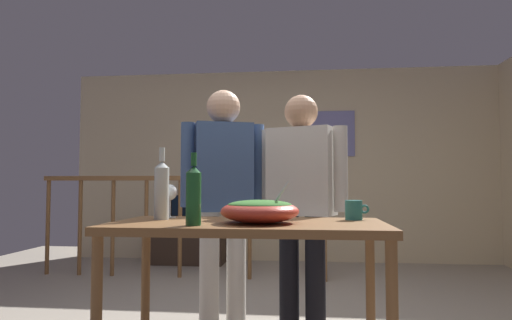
{
  "coord_description": "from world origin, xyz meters",
  "views": [
    {
      "loc": [
        0.31,
        -2.83,
        1.01
      ],
      "look_at": [
        0.03,
        -0.3,
        1.15
      ],
      "focal_mm": 30.83,
      "sensor_mm": 36.0,
      "label": 1
    }
  ],
  "objects_px": {
    "flat_screen_tv": "(189,207)",
    "person_standing_right": "(302,193)",
    "wine_glass": "(170,194)",
    "wine_bottle_green": "(194,194)",
    "serving_table": "(248,241)",
    "salad_bowl": "(260,210)",
    "wine_bottle_clear": "(162,189)",
    "mug_teal": "(354,210)",
    "framed_picture": "(331,134)",
    "stair_railing": "(219,214)",
    "person_standing_left": "(223,190)",
    "tv_console": "(189,244)"
  },
  "relations": [
    {
      "from": "framed_picture",
      "to": "wine_bottle_clear",
      "type": "bearing_deg",
      "value": -107.36
    },
    {
      "from": "person_standing_left",
      "to": "flat_screen_tv",
      "type": "bearing_deg",
      "value": -89.96
    },
    {
      "from": "stair_railing",
      "to": "person_standing_left",
      "type": "distance_m",
      "value": 1.83
    },
    {
      "from": "wine_bottle_clear",
      "to": "tv_console",
      "type": "bearing_deg",
      "value": 102.35
    },
    {
      "from": "wine_glass",
      "to": "wine_bottle_clear",
      "type": "height_order",
      "value": "wine_bottle_clear"
    },
    {
      "from": "serving_table",
      "to": "mug_teal",
      "type": "height_order",
      "value": "mug_teal"
    },
    {
      "from": "tv_console",
      "to": "stair_railing",
      "type": "bearing_deg",
      "value": -56.55
    },
    {
      "from": "wine_glass",
      "to": "wine_bottle_clear",
      "type": "xyz_separation_m",
      "value": [
        -0.01,
        -0.13,
        0.03
      ]
    },
    {
      "from": "wine_glass",
      "to": "wine_bottle_green",
      "type": "relative_size",
      "value": 0.56
    },
    {
      "from": "wine_bottle_clear",
      "to": "person_standing_left",
      "type": "relative_size",
      "value": 0.23
    },
    {
      "from": "mug_teal",
      "to": "person_standing_right",
      "type": "xyz_separation_m",
      "value": [
        -0.28,
        0.54,
        0.08
      ]
    },
    {
      "from": "wine_bottle_green",
      "to": "person_standing_right",
      "type": "distance_m",
      "value": 1.05
    },
    {
      "from": "wine_bottle_green",
      "to": "salad_bowl",
      "type": "bearing_deg",
      "value": 28.43
    },
    {
      "from": "framed_picture",
      "to": "serving_table",
      "type": "bearing_deg",
      "value": -99.8
    },
    {
      "from": "wine_glass",
      "to": "salad_bowl",
      "type": "bearing_deg",
      "value": -27.31
    },
    {
      "from": "framed_picture",
      "to": "wine_bottle_clear",
      "type": "relative_size",
      "value": 1.61
    },
    {
      "from": "flat_screen_tv",
      "to": "wine_bottle_clear",
      "type": "bearing_deg",
      "value": -77.54
    },
    {
      "from": "serving_table",
      "to": "mug_teal",
      "type": "relative_size",
      "value": 10.73
    },
    {
      "from": "tv_console",
      "to": "person_standing_right",
      "type": "height_order",
      "value": "person_standing_right"
    },
    {
      "from": "serving_table",
      "to": "person_standing_right",
      "type": "relative_size",
      "value": 0.84
    },
    {
      "from": "stair_railing",
      "to": "wine_bottle_clear",
      "type": "height_order",
      "value": "wine_bottle_clear"
    },
    {
      "from": "flat_screen_tv",
      "to": "person_standing_right",
      "type": "height_order",
      "value": "person_standing_right"
    },
    {
      "from": "salad_bowl",
      "to": "mug_teal",
      "type": "xyz_separation_m",
      "value": [
        0.47,
        0.24,
        -0.01
      ]
    },
    {
      "from": "mug_teal",
      "to": "person_standing_left",
      "type": "relative_size",
      "value": 0.08
    },
    {
      "from": "flat_screen_tv",
      "to": "salad_bowl",
      "type": "xyz_separation_m",
      "value": [
        1.25,
        -3.35,
        0.17
      ]
    },
    {
      "from": "wine_bottle_clear",
      "to": "mug_teal",
      "type": "height_order",
      "value": "wine_bottle_clear"
    },
    {
      "from": "stair_railing",
      "to": "person_standing_left",
      "type": "bearing_deg",
      "value": -78.06
    },
    {
      "from": "framed_picture",
      "to": "stair_railing",
      "type": "height_order",
      "value": "framed_picture"
    },
    {
      "from": "serving_table",
      "to": "wine_bottle_green",
      "type": "relative_size",
      "value": 4.05
    },
    {
      "from": "mug_teal",
      "to": "salad_bowl",
      "type": "bearing_deg",
      "value": -153.53
    },
    {
      "from": "wine_bottle_clear",
      "to": "person_standing_left",
      "type": "bearing_deg",
      "value": 71.14
    },
    {
      "from": "wine_glass",
      "to": "mug_teal",
      "type": "distance_m",
      "value": 1.01
    },
    {
      "from": "wine_bottle_clear",
      "to": "serving_table",
      "type": "bearing_deg",
      "value": -11.4
    },
    {
      "from": "serving_table",
      "to": "mug_teal",
      "type": "xyz_separation_m",
      "value": [
        0.54,
        0.18,
        0.14
      ]
    },
    {
      "from": "serving_table",
      "to": "salad_bowl",
      "type": "height_order",
      "value": "salad_bowl"
    },
    {
      "from": "serving_table",
      "to": "wine_bottle_clear",
      "type": "bearing_deg",
      "value": 168.6
    },
    {
      "from": "stair_railing",
      "to": "mug_teal",
      "type": "bearing_deg",
      "value": -63.13
    },
    {
      "from": "serving_table",
      "to": "person_standing_right",
      "type": "distance_m",
      "value": 0.8
    },
    {
      "from": "framed_picture",
      "to": "wine_glass",
      "type": "bearing_deg",
      "value": -107.89
    },
    {
      "from": "person_standing_right",
      "to": "framed_picture",
      "type": "bearing_deg",
      "value": -77.49
    },
    {
      "from": "serving_table",
      "to": "mug_teal",
      "type": "bearing_deg",
      "value": 18.75
    },
    {
      "from": "person_standing_left",
      "to": "wine_bottle_clear",
      "type": "bearing_deg",
      "value": 51.45
    },
    {
      "from": "tv_console",
      "to": "mug_teal",
      "type": "xyz_separation_m",
      "value": [
        1.72,
        -3.14,
        0.62
      ]
    },
    {
      "from": "framed_picture",
      "to": "wine_bottle_green",
      "type": "bearing_deg",
      "value": -102.51
    },
    {
      "from": "mug_teal",
      "to": "person_standing_left",
      "type": "bearing_deg",
      "value": 145.82
    },
    {
      "from": "serving_table",
      "to": "wine_glass",
      "type": "height_order",
      "value": "wine_glass"
    },
    {
      "from": "framed_picture",
      "to": "wine_glass",
      "type": "height_order",
      "value": "framed_picture"
    },
    {
      "from": "person_standing_left",
      "to": "person_standing_right",
      "type": "bearing_deg",
      "value": 160.31
    },
    {
      "from": "flat_screen_tv",
      "to": "mug_teal",
      "type": "xyz_separation_m",
      "value": [
        1.72,
        -3.11,
        0.16
      ]
    },
    {
      "from": "flat_screen_tv",
      "to": "person_standing_left",
      "type": "height_order",
      "value": "person_standing_left"
    }
  ]
}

